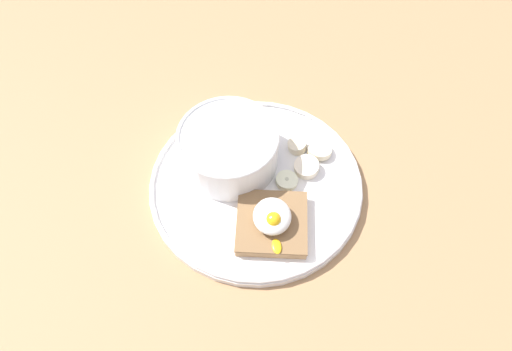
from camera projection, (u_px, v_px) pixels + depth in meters
ground_plane at (256, 191)px, 70.88cm from camera, size 120.00×120.00×2.00cm
plate at (256, 184)px, 69.38cm from camera, size 29.59×29.59×1.60cm
oatmeal_bowl at (229, 148)px, 68.65cm from camera, size 13.95×13.95×6.13cm
toast_slice at (272, 223)px, 64.82cm from camera, size 9.88×9.88×1.62cm
poached_egg at (272, 217)px, 63.08cm from camera, size 7.49×4.91×2.92cm
banana_slice_front at (306, 167)px, 69.82cm from camera, size 5.01×5.02×1.61cm
banana_slice_left at (287, 179)px, 69.07cm from camera, size 3.26×3.31×1.07cm
banana_slice_back at (297, 145)px, 71.80cm from camera, size 2.93×3.09×1.74cm
banana_slice_right at (320, 150)px, 71.53cm from camera, size 4.46×4.39×1.51cm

